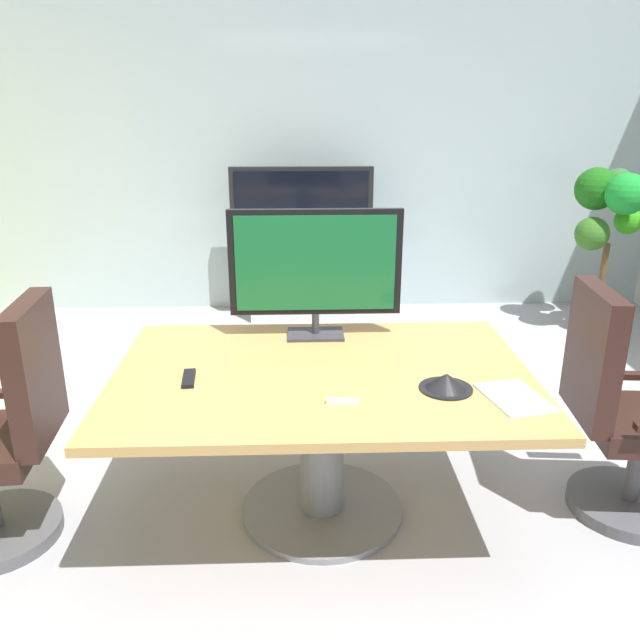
% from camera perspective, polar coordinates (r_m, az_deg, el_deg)
% --- Properties ---
extents(ground_plane, '(7.08, 7.08, 0.00)m').
position_cam_1_polar(ground_plane, '(3.32, 2.10, -14.85)').
color(ground_plane, '#99999E').
extents(wall_back_glass_partition, '(6.08, 0.10, 2.71)m').
position_cam_1_polar(wall_back_glass_partition, '(5.80, 0.09, 14.32)').
color(wall_back_glass_partition, '#9EB2B7').
rests_on(wall_back_glass_partition, ground).
extents(conference_table, '(1.82, 1.24, 0.72)m').
position_cam_1_polar(conference_table, '(2.90, 0.18, -7.87)').
color(conference_table, '#B2894C').
rests_on(conference_table, ground).
extents(office_chair_left, '(0.61, 0.59, 1.09)m').
position_cam_1_polar(office_chair_left, '(3.09, -26.30, -9.99)').
color(office_chair_left, '#4C4C51').
rests_on(office_chair_left, ground).
extents(office_chair_right, '(0.61, 0.59, 1.09)m').
position_cam_1_polar(office_chair_right, '(3.26, 25.22, -8.32)').
color(office_chair_right, '#4C4C51').
rests_on(office_chair_right, ground).
extents(tv_monitor, '(0.84, 0.18, 0.64)m').
position_cam_1_polar(tv_monitor, '(3.12, -0.42, 4.82)').
color(tv_monitor, '#333338').
rests_on(tv_monitor, conference_table).
extents(wall_display_unit, '(1.20, 0.36, 1.31)m').
position_cam_1_polar(wall_display_unit, '(5.60, -1.59, 4.64)').
color(wall_display_unit, '#B7BABC').
rests_on(wall_display_unit, ground).
extents(potted_plant, '(0.57, 0.64, 1.33)m').
position_cam_1_polar(potted_plant, '(5.65, 24.15, 7.63)').
color(potted_plant, brown).
rests_on(potted_plant, ground).
extents(conference_phone, '(0.22, 0.22, 0.07)m').
position_cam_1_polar(conference_phone, '(2.69, 11.16, -5.47)').
color(conference_phone, black).
rests_on(conference_phone, conference_table).
extents(remote_control, '(0.07, 0.17, 0.02)m').
position_cam_1_polar(remote_control, '(2.78, -11.59, -5.10)').
color(remote_control, black).
rests_on(remote_control, conference_table).
extents(whiteboard_marker, '(0.13, 0.03, 0.02)m').
position_cam_1_polar(whiteboard_marker, '(2.53, 2.03, -7.23)').
color(whiteboard_marker, silver).
rests_on(whiteboard_marker, conference_table).
extents(paper_notepad, '(0.27, 0.34, 0.01)m').
position_cam_1_polar(paper_notepad, '(2.69, 16.92, -6.61)').
color(paper_notepad, white).
rests_on(paper_notepad, conference_table).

